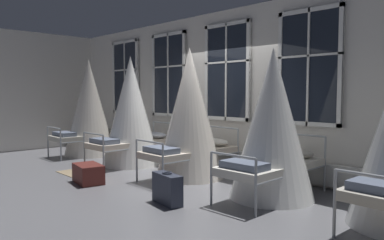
# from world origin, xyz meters

# --- Properties ---
(ground) EXTENTS (21.62, 21.62, 0.00)m
(ground) POSITION_xyz_m (0.00, 0.00, 0.00)
(ground) COLOR slate
(back_wall_with_windows) EXTENTS (11.42, 0.10, 3.30)m
(back_wall_with_windows) POSITION_xyz_m (0.00, 1.22, 1.65)
(back_wall_with_windows) COLOR silver
(back_wall_with_windows) RESTS_ON ground
(window_bank) EXTENTS (8.58, 0.10, 2.96)m
(window_bank) POSITION_xyz_m (-0.00, 1.10, 1.24)
(window_bank) COLOR black
(window_bank) RESTS_ON ground
(cot_first) EXTENTS (1.30, 1.94, 2.47)m
(cot_first) POSITION_xyz_m (-3.72, 0.01, 1.20)
(cot_first) COLOR #9EA3A8
(cot_first) RESTS_ON ground
(cot_second) EXTENTS (1.30, 1.92, 2.41)m
(cot_second) POSITION_xyz_m (-1.85, 0.01, 1.17)
(cot_second) COLOR #9EA3A8
(cot_second) RESTS_ON ground
(cot_third) EXTENTS (1.30, 1.94, 2.45)m
(cot_third) POSITION_xyz_m (-0.02, 0.08, 1.19)
(cot_third) COLOR #9EA3A8
(cot_third) RESTS_ON ground
(cot_fourth) EXTENTS (1.30, 1.93, 2.28)m
(cot_fourth) POSITION_xyz_m (1.88, 0.01, 1.10)
(cot_fourth) COLOR #9EA3A8
(cot_fourth) RESTS_ON ground
(rug_second) EXTENTS (0.81, 0.57, 0.01)m
(rug_second) POSITION_xyz_m (-1.85, -1.29, 0.01)
(rug_second) COLOR #8E7A5B
(rug_second) RESTS_ON ground
(suitcase_dark) EXTENTS (0.59, 0.30, 0.47)m
(suitcase_dark) POSITION_xyz_m (1.04, -1.36, 0.22)
(suitcase_dark) COLOR #2D3342
(suitcase_dark) RESTS_ON ground
(travel_trunk) EXTENTS (0.70, 0.51, 0.33)m
(travel_trunk) POSITION_xyz_m (-0.92, -1.55, 0.17)
(travel_trunk) COLOR #5B231E
(travel_trunk) RESTS_ON ground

